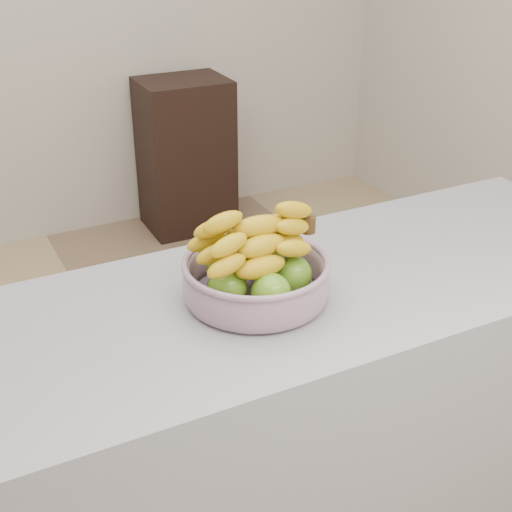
{
  "coord_description": "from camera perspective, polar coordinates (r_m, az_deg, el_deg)",
  "views": [
    {
      "loc": [
        -0.58,
        -1.61,
        1.67
      ],
      "look_at": [
        0.02,
        -0.46,
        1.0
      ],
      "focal_mm": 50.0,
      "sensor_mm": 36.0,
      "label": 1
    }
  ],
  "objects": [
    {
      "name": "ground",
      "position": [
        2.39,
        -5.64,
        -17.13
      ],
      "size": [
        4.0,
        4.0,
        0.0
      ],
      "primitive_type": "plane",
      "color": "tan",
      "rests_on": "ground"
    },
    {
      "name": "counter",
      "position": [
        1.78,
        -0.51,
        -16.09
      ],
      "size": [
        2.0,
        0.6,
        0.9
      ],
      "primitive_type": "cube",
      "color": "#94949C",
      "rests_on": "ground"
    },
    {
      "name": "cabinet",
      "position": [
        3.86,
        -5.65,
        8.02
      ],
      "size": [
        0.46,
        0.37,
        0.81
      ],
      "primitive_type": "cube",
      "rotation": [
        0.0,
        0.0,
        -0.02
      ],
      "color": "black",
      "rests_on": "ground"
    },
    {
      "name": "fruit_bowl",
      "position": [
        1.48,
        -0.01,
        -1.4
      ],
      "size": [
        0.31,
        0.31,
        0.19
      ],
      "rotation": [
        0.0,
        0.0,
        -0.08
      ],
      "color": "#A3AFC3",
      "rests_on": "counter"
    }
  ]
}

